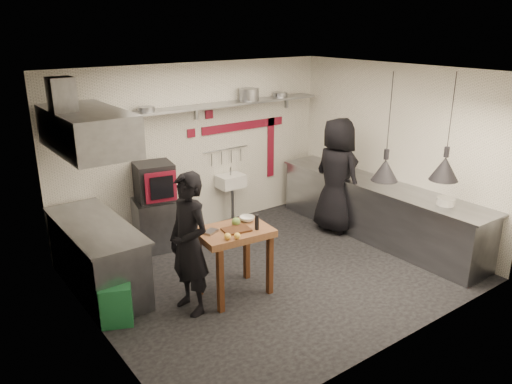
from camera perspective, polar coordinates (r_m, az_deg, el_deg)
floor at (r=7.23m, az=2.08°, el=-9.17°), size 5.00×5.00×0.00m
ceiling at (r=6.41m, az=2.39°, el=13.51°), size 5.00×5.00×0.00m
wall_back at (r=8.37m, az=-6.80°, el=4.92°), size 5.00×0.04×2.80m
wall_front at (r=5.31m, az=16.52°, el=-4.03°), size 5.00×0.04×2.80m
wall_left at (r=5.57m, az=-18.37°, el=-3.16°), size 0.04×4.20×2.80m
wall_right at (r=8.42m, az=15.69°, el=4.44°), size 0.04×4.20×2.80m
red_band_horiz at (r=8.79m, az=-1.39°, el=7.59°), size 1.70×0.02×0.14m
red_band_vert at (r=9.24m, az=1.69°, el=5.10°), size 0.14×0.02×1.10m
red_tile_a at (r=8.36m, az=-5.38°, el=8.81°), size 0.14×0.02×0.14m
red_tile_b at (r=8.24m, az=-7.41°, el=6.68°), size 0.14×0.02×0.14m
back_shelf at (r=8.07m, az=-6.35°, el=9.65°), size 4.60×0.34×0.04m
shelf_bracket_left at (r=7.48m, az=-19.67°, el=7.16°), size 0.04×0.06×0.24m
shelf_bracket_mid at (r=8.22m, az=-6.87°, el=9.08°), size 0.04×0.06×0.24m
shelf_bracket_right at (r=9.29m, az=3.50°, el=10.30°), size 0.04×0.06×0.24m
pan_far_left at (r=7.42m, az=-16.89°, el=8.66°), size 0.32×0.32×0.09m
pan_mid_left at (r=7.65m, az=-12.42°, el=9.24°), size 0.27×0.27×0.07m
stock_pot at (r=8.56m, az=-0.80°, el=11.10°), size 0.42×0.42×0.20m
pan_right at (r=8.99m, az=2.81°, el=11.05°), size 0.33×0.33×0.08m
oven_stand at (r=7.98m, az=-11.31°, el=-3.60°), size 0.74×0.69×0.80m
combi_oven at (r=7.76m, az=-11.55°, el=1.18°), size 0.64×0.61×0.58m
oven_door at (r=7.48m, az=-10.81°, el=0.56°), size 0.47×0.12×0.46m
oven_glass at (r=7.45m, az=-10.70°, el=0.49°), size 0.34×0.08×0.34m
hand_sink at (r=8.66m, az=-2.90°, el=1.26°), size 0.46×0.34×0.22m
sink_tap at (r=8.61m, az=-2.92°, el=2.40°), size 0.03×0.03×0.14m
sink_drain at (r=8.78m, az=-2.71°, el=-1.55°), size 0.06×0.06×0.66m
utensil_rail at (r=8.63m, az=-3.48°, el=4.90°), size 0.90×0.02×0.02m
counter_right at (r=8.44m, az=13.64°, el=-2.13°), size 0.70×3.80×0.90m
counter_right_top at (r=8.29m, az=13.89°, el=0.87°), size 0.76×3.90×0.03m
plate_stack at (r=7.57m, az=20.86°, el=-1.01°), size 0.26×0.26×0.11m
small_bowl_right at (r=7.58m, az=20.57°, el=-1.19°), size 0.24×0.24×0.05m
counter_left at (r=6.96m, az=-17.66°, el=-7.15°), size 0.70×1.90×0.90m
counter_left_top at (r=6.77m, az=-18.04°, el=-3.61°), size 0.76×2.00×0.03m
extractor_hood at (r=6.44m, az=-18.73°, el=6.71°), size 0.78×1.60×0.50m
hood_duct at (r=6.30m, az=-21.29°, el=9.89°), size 0.28×0.28×0.50m
green_bin at (r=6.26m, az=-15.67°, el=-12.08°), size 0.48×0.48×0.50m
prep_table at (r=6.51m, az=-2.50°, el=-7.99°), size 0.98×0.73×0.92m
cutting_board at (r=6.26m, az=-2.25°, el=-4.33°), size 0.37×0.29×0.02m
pepper_mill at (r=6.26m, az=0.10°, el=-3.46°), size 0.05×0.05×0.20m
lemon_a at (r=6.01m, az=-3.27°, el=-5.09°), size 0.11×0.11×0.08m
lemon_b at (r=6.02m, az=-2.16°, el=-5.03°), size 0.09×0.09×0.08m
veg_ball at (r=6.40m, az=-2.30°, el=-3.42°), size 0.12×0.12×0.11m
steel_tray at (r=6.22m, az=-5.20°, el=-4.54°), size 0.21×0.18×0.03m
bowl at (r=6.55m, az=-1.03°, el=-3.08°), size 0.22×0.22×0.06m
heat_lamp_near at (r=6.88m, az=14.93°, el=7.09°), size 0.47×0.47×1.46m
heat_lamp_far at (r=7.12m, az=21.26°, el=6.87°), size 0.46×0.46×1.45m
chef_left at (r=6.03m, az=-7.65°, el=-5.93°), size 0.49×0.69×1.77m
chef_right at (r=8.42m, az=9.22°, el=1.85°), size 0.63×0.96×1.94m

